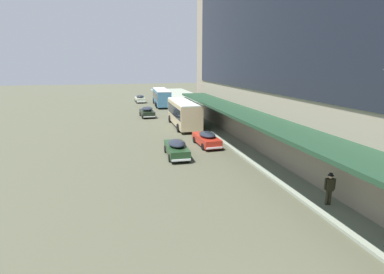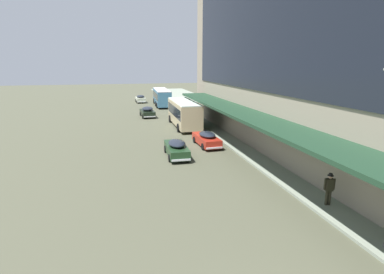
# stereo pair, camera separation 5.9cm
# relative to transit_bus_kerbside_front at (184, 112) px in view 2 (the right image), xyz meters

# --- Properties ---
(transit_bus_kerbside_front) EXTENTS (2.88, 9.64, 3.27)m
(transit_bus_kerbside_front) POSITION_rel_transit_bus_kerbside_front_xyz_m (0.00, 0.00, 0.00)
(transit_bus_kerbside_front) COLOR tan
(transit_bus_kerbside_front) RESTS_ON ground
(transit_bus_kerbside_rear) EXTENTS (3.00, 10.93, 3.11)m
(transit_bus_kerbside_rear) POSITION_rel_transit_bus_kerbside_front_xyz_m (0.09, 20.48, -0.09)
(transit_bus_kerbside_rear) COLOR teal
(transit_bus_kerbside_rear) RESTS_ON ground
(sedan_lead_mid) EXTENTS (2.07, 4.39, 1.56)m
(sedan_lead_mid) POSITION_rel_transit_bus_kerbside_front_xyz_m (-3.54, 26.39, -1.10)
(sedan_lead_mid) COLOR beige
(sedan_lead_mid) RESTS_ON ground
(sedan_second_mid) EXTENTS (2.12, 4.56, 1.58)m
(sedan_second_mid) POSITION_rel_transit_bus_kerbside_front_xyz_m (-3.83, 8.41, -1.10)
(sedan_second_mid) COLOR black
(sedan_second_mid) RESTS_ON ground
(sedan_lead_near) EXTENTS (1.85, 4.63, 1.50)m
(sedan_lead_near) POSITION_rel_transit_bus_kerbside_front_xyz_m (-3.32, -12.34, -1.13)
(sedan_lead_near) COLOR #1E3B20
(sedan_lead_near) RESTS_ON ground
(sedan_oncoming_rear) EXTENTS (1.93, 4.68, 1.44)m
(sedan_oncoming_rear) POSITION_rel_transit_bus_kerbside_front_xyz_m (0.18, -9.58, -1.16)
(sedan_oncoming_rear) COLOR #B0271A
(sedan_oncoming_rear) RESTS_ON ground
(pedestrian_at_kerb) EXTENTS (0.61, 0.33, 1.86)m
(pedestrian_at_kerb) POSITION_rel_transit_bus_kerbside_front_xyz_m (3.07, -23.62, -0.70)
(pedestrian_at_kerb) COLOR #2A281B
(pedestrian_at_kerb) RESTS_ON sidewalk_kerb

